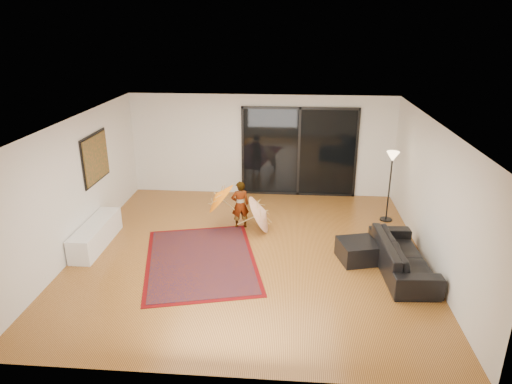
# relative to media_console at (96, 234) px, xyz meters

# --- Properties ---
(floor) EXTENTS (7.00, 7.00, 0.00)m
(floor) POSITION_rel_media_console_xyz_m (3.25, -0.09, -0.25)
(floor) COLOR #AC712F
(floor) RESTS_ON ground
(ceiling) EXTENTS (7.00, 7.00, 0.00)m
(ceiling) POSITION_rel_media_console_xyz_m (3.25, -0.09, 2.45)
(ceiling) COLOR white
(ceiling) RESTS_ON wall_back
(wall_back) EXTENTS (7.00, 0.00, 7.00)m
(wall_back) POSITION_rel_media_console_xyz_m (3.25, 3.41, 1.10)
(wall_back) COLOR silver
(wall_back) RESTS_ON floor
(wall_front) EXTENTS (7.00, 0.00, 7.00)m
(wall_front) POSITION_rel_media_console_xyz_m (3.25, -3.59, 1.10)
(wall_front) COLOR silver
(wall_front) RESTS_ON floor
(wall_left) EXTENTS (0.00, 7.00, 7.00)m
(wall_left) POSITION_rel_media_console_xyz_m (-0.25, -0.09, 1.10)
(wall_left) COLOR silver
(wall_left) RESTS_ON floor
(wall_right) EXTENTS (0.00, 7.00, 7.00)m
(wall_right) POSITION_rel_media_console_xyz_m (6.75, -0.09, 1.10)
(wall_right) COLOR silver
(wall_right) RESTS_ON floor
(sliding_door) EXTENTS (3.06, 0.07, 2.40)m
(sliding_door) POSITION_rel_media_console_xyz_m (4.25, 3.38, 0.95)
(sliding_door) COLOR black
(sliding_door) RESTS_ON wall_back
(painting) EXTENTS (0.04, 1.28, 1.08)m
(painting) POSITION_rel_media_console_xyz_m (-0.21, 0.91, 1.40)
(painting) COLOR black
(painting) RESTS_ON wall_left
(media_console) EXTENTS (0.47, 1.82, 0.50)m
(media_console) POSITION_rel_media_console_xyz_m (0.00, 0.00, 0.00)
(media_console) COLOR white
(media_console) RESTS_ON floor
(speaker) EXTENTS (0.40, 0.40, 0.35)m
(speaker) POSITION_rel_media_console_xyz_m (0.00, 0.51, -0.08)
(speaker) COLOR #424244
(speaker) RESTS_ON floor
(persian_rug) EXTENTS (2.78, 3.40, 0.02)m
(persian_rug) POSITION_rel_media_console_xyz_m (2.32, -0.48, -0.24)
(persian_rug) COLOR #560709
(persian_rug) RESTS_ON floor
(sofa) EXTENTS (0.97, 2.20, 0.63)m
(sofa) POSITION_rel_media_console_xyz_m (6.20, -0.55, 0.06)
(sofa) COLOR black
(sofa) RESTS_ON floor
(ottoman) EXTENTS (0.86, 0.86, 0.40)m
(ottoman) POSITION_rel_media_console_xyz_m (5.41, -0.21, -0.05)
(ottoman) COLOR black
(ottoman) RESTS_ON floor
(floor_lamp) EXTENTS (0.29, 0.29, 1.69)m
(floor_lamp) POSITION_rel_media_console_xyz_m (6.35, 1.82, 1.08)
(floor_lamp) COLOR black
(floor_lamp) RESTS_ON floor
(child) EXTENTS (0.47, 0.38, 1.11)m
(child) POSITION_rel_media_console_xyz_m (2.93, 1.15, 0.30)
(child) COLOR #999999
(child) RESTS_ON floor
(parasol_orange) EXTENTS (0.66, 0.81, 0.87)m
(parasol_orange) POSITION_rel_media_console_xyz_m (2.38, 1.10, 0.48)
(parasol_orange) COLOR orange
(parasol_orange) RESTS_ON child
(parasol_white) EXTENTS (0.59, 0.89, 0.95)m
(parasol_white) POSITION_rel_media_console_xyz_m (3.53, 1.00, 0.25)
(parasol_white) COLOR silver
(parasol_white) RESTS_ON floor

